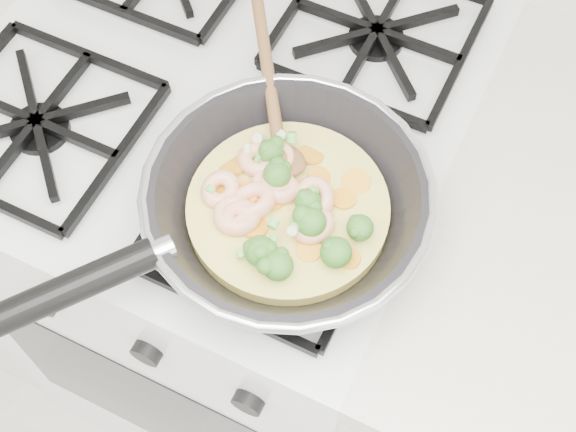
% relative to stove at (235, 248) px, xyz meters
% --- Properties ---
extents(stove, '(0.60, 0.60, 0.92)m').
position_rel_stove_xyz_m(stove, '(0.00, 0.00, 0.00)').
color(stove, white).
rests_on(stove, ground).
extents(skillet, '(0.36, 0.54, 0.10)m').
position_rel_stove_xyz_m(skillet, '(0.16, -0.14, 0.50)').
color(skillet, black).
rests_on(skillet, stove).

